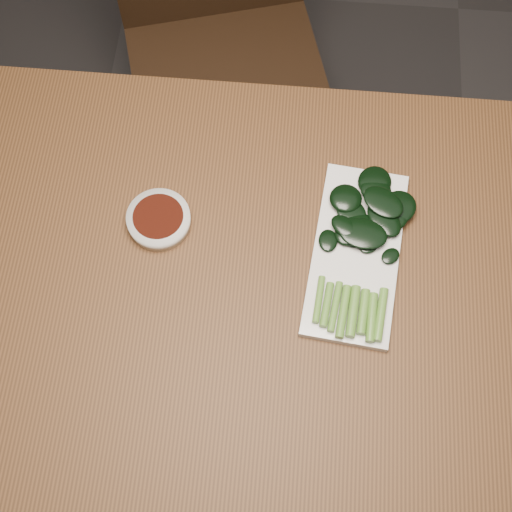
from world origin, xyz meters
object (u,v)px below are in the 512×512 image
object	(u,v)px
chair_far	(223,41)
gai_lan	(366,232)
table	(262,298)
sauce_bowl	(159,220)
serving_plate	(356,253)

from	to	relation	value
chair_far	gai_lan	size ratio (longest dim) A/B	2.73
table	gai_lan	size ratio (longest dim) A/B	4.29
table	sauce_bowl	distance (m)	0.22
table	gai_lan	world-z (taller)	gai_lan
serving_plate	gai_lan	xyz separation A→B (m)	(0.01, 0.03, 0.02)
chair_far	sauce_bowl	world-z (taller)	chair_far
gai_lan	serving_plate	bearing A→B (deg)	-111.80
serving_plate	gai_lan	world-z (taller)	gai_lan
chair_far	sauce_bowl	xyz separation A→B (m)	(-0.03, -0.62, 0.28)
sauce_bowl	serving_plate	size ratio (longest dim) A/B	0.33
sauce_bowl	serving_plate	bearing A→B (deg)	-5.21
table	chair_far	size ratio (longest dim) A/B	1.57
sauce_bowl	gai_lan	xyz separation A→B (m)	(0.35, 0.00, 0.01)
table	sauce_bowl	world-z (taller)	sauce_bowl
gai_lan	chair_far	bearing A→B (deg)	116.96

